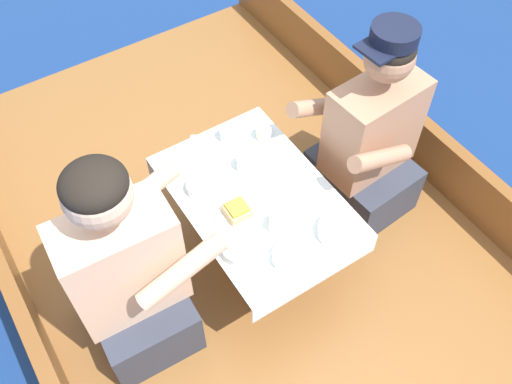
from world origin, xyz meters
TOP-DOWN VIEW (x-y plane):
  - ground_plane at (0.00, 0.00)m, footprint 60.00×60.00m
  - boat_deck at (0.00, 0.00)m, footprint 2.02×3.24m
  - gunwale_port at (-0.98, 0.00)m, footprint 0.06×3.24m
  - gunwale_starboard at (0.98, 0.00)m, footprint 0.06×3.24m
  - cockpit_table at (0.00, -0.05)m, footprint 0.57×0.83m
  - person_port at (-0.58, -0.10)m, footprint 0.54×0.46m
  - person_starboard at (0.58, -0.06)m, footprint 0.55×0.47m
  - plate_sandwich at (-0.11, -0.09)m, footprint 0.18×0.18m
  - plate_bread at (0.11, -0.11)m, footprint 0.16×0.16m
  - sandwich at (-0.11, -0.09)m, footprint 0.09×0.09m
  - bowl_port_near at (-0.06, -0.36)m, footprint 0.12×0.12m
  - bowl_starboard_near at (-0.19, -0.24)m, footprint 0.14×0.14m
  - bowl_center_far at (0.16, -0.37)m, footprint 0.15×0.15m
  - bowl_port_far at (-0.17, 0.09)m, footprint 0.12×0.12m
  - coffee_cup_port at (0.07, 0.28)m, footprint 0.09×0.07m
  - coffee_cup_starboard at (0.04, 0.09)m, footprint 0.10×0.07m
  - coffee_cup_center at (-0.01, -0.23)m, footprint 0.11×0.08m
  - tin_can at (0.20, 0.20)m, footprint 0.07×0.07m
  - utensil_knife_starboard at (-0.14, 0.27)m, footprint 0.08×0.16m
  - utensil_knife_port at (-0.24, -0.36)m, footprint 0.05×0.17m
  - utensil_spoon_port at (-0.05, 0.32)m, footprint 0.05×0.17m

SIDE VIEW (x-z plane):
  - ground_plane at x=0.00m, z-range 0.00..0.00m
  - boat_deck at x=0.00m, z-range 0.00..0.29m
  - gunwale_port at x=-0.98m, z-range 0.29..0.58m
  - gunwale_starboard at x=0.98m, z-range 0.29..0.58m
  - cockpit_table at x=0.00m, z-range 0.46..0.88m
  - person_starboard at x=0.58m, z-range 0.19..1.18m
  - person_port at x=-0.58m, z-range 0.20..1.22m
  - utensil_knife_starboard at x=-0.14m, z-range 0.72..0.72m
  - utensil_knife_port at x=-0.24m, z-range 0.72..0.72m
  - utensil_spoon_port at x=-0.05m, z-range 0.71..0.72m
  - plate_sandwich at x=-0.11m, z-range 0.72..0.73m
  - plate_bread at x=0.11m, z-range 0.72..0.73m
  - bowl_port_near at x=-0.06m, z-range 0.72..0.76m
  - bowl_starboard_near at x=-0.19m, z-range 0.72..0.76m
  - bowl_center_far at x=0.16m, z-range 0.72..0.76m
  - bowl_port_far at x=-0.17m, z-range 0.72..0.76m
  - tin_can at x=0.20m, z-range 0.72..0.77m
  - coffee_cup_port at x=0.07m, z-range 0.72..0.77m
  - coffee_cup_starboard at x=0.04m, z-range 0.72..0.78m
  - sandwich at x=-0.11m, z-range 0.72..0.77m
  - coffee_cup_center at x=-0.01m, z-range 0.72..0.78m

